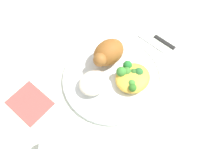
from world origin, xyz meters
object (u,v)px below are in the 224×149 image
at_px(mac_cheese_with_broccoli, 132,77).
at_px(rice_pile, 93,83).
at_px(napkin, 30,103).
at_px(roasted_chicken, 108,53).
at_px(fork, 157,47).
at_px(knife, 174,48).
at_px(plate, 112,77).

bearing_deg(mac_cheese_with_broccoli, rice_pile, -30.52).
bearing_deg(napkin, rice_pile, 153.93).
distance_m(roasted_chicken, fork, 0.17).
xyz_separation_m(roasted_chicken, knife, (-0.20, 0.10, -0.05)).
bearing_deg(knife, fork, -45.42).
bearing_deg(knife, plate, -12.58).
xyz_separation_m(rice_pile, knife, (-0.28, 0.06, -0.03)).
bearing_deg(rice_pile, roasted_chicken, -155.61).
height_order(plate, fork, plate).
relative_size(rice_pile, mac_cheese_with_broccoli, 0.80).
distance_m(rice_pile, mac_cheese_with_broccoli, 0.11).
xyz_separation_m(fork, napkin, (0.41, -0.10, -0.00)).
xyz_separation_m(mac_cheese_with_broccoli, knife, (-0.19, 0.00, -0.03)).
bearing_deg(roasted_chicken, rice_pile, 24.39).
xyz_separation_m(plate, knife, (-0.23, 0.05, -0.00)).
height_order(mac_cheese_with_broccoli, napkin, mac_cheese_with_broccoli).
bearing_deg(napkin, fork, 166.11).
height_order(roasted_chicken, napkin, roasted_chicken).
bearing_deg(rice_pile, plate, 169.87).
height_order(roasted_chicken, mac_cheese_with_broccoli, roasted_chicken).
bearing_deg(mac_cheese_with_broccoli, knife, 178.53).
relative_size(roasted_chicken, fork, 0.77).
relative_size(fork, knife, 0.75).
bearing_deg(knife, roasted_chicken, -27.04).
xyz_separation_m(mac_cheese_with_broccoli, fork, (-0.15, -0.04, -0.03)).
relative_size(roasted_chicken, knife, 0.58).
relative_size(mac_cheese_with_broccoli, napkin, 0.92).
distance_m(fork, napkin, 0.42).
relative_size(roasted_chicken, rice_pile, 1.31).
relative_size(rice_pile, napkin, 0.74).
height_order(plate, knife, plate).
bearing_deg(mac_cheese_with_broccoli, roasted_chicken, -85.59).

